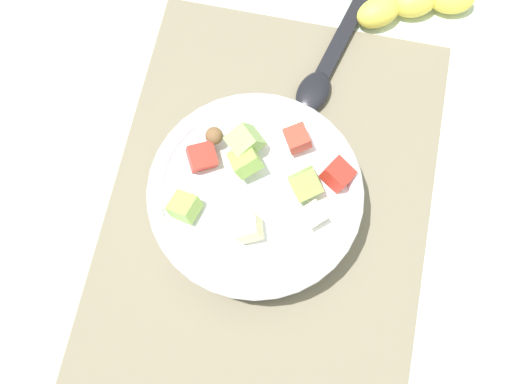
% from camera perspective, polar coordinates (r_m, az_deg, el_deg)
% --- Properties ---
extents(ground_plane, '(2.40, 2.40, 0.00)m').
position_cam_1_polar(ground_plane, '(0.71, 1.09, -1.71)').
color(ground_plane, silver).
extents(placemat, '(0.49, 0.35, 0.01)m').
position_cam_1_polar(placemat, '(0.71, 1.10, -1.64)').
color(placemat, '#756B56').
rests_on(placemat, ground_plane).
extents(salad_bowl, '(0.22, 0.22, 0.10)m').
position_cam_1_polar(salad_bowl, '(0.68, 0.01, -0.16)').
color(salad_bowl, white).
rests_on(salad_bowl, placemat).
extents(serving_spoon, '(0.21, 0.08, 0.01)m').
position_cam_1_polar(serving_spoon, '(0.78, 6.37, 11.20)').
color(serving_spoon, black).
rests_on(serving_spoon, placemat).
extents(banana_whole, '(0.09, 0.15, 0.04)m').
position_cam_1_polar(banana_whole, '(0.83, 13.94, 15.88)').
color(banana_whole, yellow).
rests_on(banana_whole, ground_plane).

